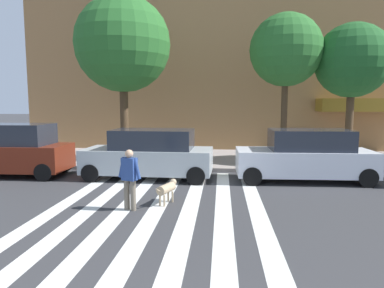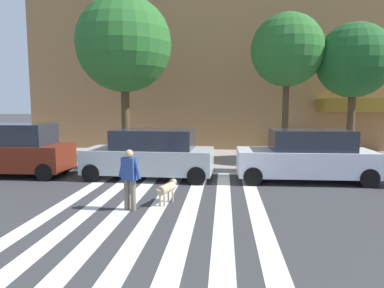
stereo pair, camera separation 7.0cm
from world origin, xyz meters
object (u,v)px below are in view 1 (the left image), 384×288
at_px(parked_car_third_in_line, 305,156).
at_px(dog_on_leash, 167,188).
at_px(parked_car_near_curb, 12,151).
at_px(street_tree_middle, 286,51).
at_px(street_tree_further, 352,61).
at_px(parked_car_behind_first, 150,154).
at_px(street_tree_nearest, 123,45).
at_px(pedestrian_dog_walker, 130,176).

height_order(parked_car_third_in_line, dog_on_leash, parked_car_third_in_line).
bearing_deg(parked_car_near_curb, parked_car_third_in_line, 0.00).
height_order(parked_car_third_in_line, street_tree_middle, street_tree_middle).
bearing_deg(parked_car_near_curb, street_tree_further, 13.91).
bearing_deg(dog_on_leash, parked_car_behind_first, 109.71).
height_order(street_tree_nearest, pedestrian_dog_walker, street_tree_nearest).
height_order(street_tree_middle, dog_on_leash, street_tree_middle).
relative_size(parked_car_behind_first, dog_on_leash, 4.57).
height_order(parked_car_behind_first, street_tree_nearest, street_tree_nearest).
xyz_separation_m(street_tree_middle, dog_on_leash, (-4.40, -6.85, -4.77)).
distance_m(street_tree_middle, dog_on_leash, 9.44).
distance_m(parked_car_third_in_line, dog_on_leash, 5.69).
relative_size(parked_car_near_curb, street_tree_nearest, 0.59).
distance_m(parked_car_behind_first, parked_car_third_in_line, 5.78).
relative_size(street_tree_middle, dog_on_leash, 6.31).
bearing_deg(street_tree_nearest, dog_on_leash, -64.66).
height_order(parked_car_behind_first, pedestrian_dog_walker, parked_car_behind_first).
bearing_deg(parked_car_behind_first, street_tree_nearest, 121.11).
relative_size(street_tree_nearest, street_tree_further, 1.21).
xyz_separation_m(parked_car_third_in_line, street_tree_nearest, (-7.56, 2.94, 4.56)).
bearing_deg(street_tree_middle, dog_on_leash, -122.70).
distance_m(street_tree_further, dog_on_leash, 10.83).
bearing_deg(dog_on_leash, street_tree_middle, 57.30).
xyz_separation_m(parked_car_near_curb, parked_car_third_in_line, (11.25, 0.00, -0.07)).
bearing_deg(street_tree_nearest, street_tree_middle, 4.68).
bearing_deg(street_tree_further, parked_car_third_in_line, -128.07).
height_order(parked_car_near_curb, parked_car_behind_first, parked_car_near_curb).
distance_m(street_tree_nearest, pedestrian_dog_walker, 8.56).
distance_m(parked_car_third_in_line, street_tree_further, 5.80).
height_order(parked_car_near_curb, pedestrian_dog_walker, parked_car_near_curb).
xyz_separation_m(parked_car_near_curb, street_tree_further, (13.96, 3.46, 3.71)).
xyz_separation_m(parked_car_behind_first, pedestrian_dog_walker, (0.29, -4.01, 0.00)).
relative_size(street_tree_middle, street_tree_further, 1.08).
relative_size(parked_car_near_curb, street_tree_further, 0.71).
xyz_separation_m(parked_car_behind_first, parked_car_third_in_line, (5.78, 0.00, 0.00)).
distance_m(parked_car_third_in_line, street_tree_nearest, 9.30).
relative_size(street_tree_nearest, pedestrian_dog_walker, 4.59).
bearing_deg(dog_on_leash, pedestrian_dog_walker, -142.26).
bearing_deg(parked_car_behind_first, street_tree_middle, 32.40).
height_order(parked_car_third_in_line, street_tree_further, street_tree_further).
height_order(parked_car_third_in_line, pedestrian_dog_walker, parked_car_third_in_line).
bearing_deg(street_tree_middle, street_tree_further, -1.67).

